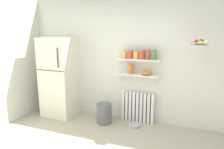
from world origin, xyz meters
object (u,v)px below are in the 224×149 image
(storage_jar_2, at_px, (136,55))
(shelf_bowl, at_px, (146,73))
(refrigerator, at_px, (60,77))
(pet_food_bowl, at_px, (134,126))
(storage_jar_5, at_px, (154,54))
(trash_bin, at_px, (104,113))
(storage_jar_0, at_px, (124,54))
(hanging_fruit_basket, at_px, (200,43))
(radiator, at_px, (138,107))
(storage_jar_1, at_px, (130,54))
(storage_jar_3, at_px, (142,54))
(vase, at_px, (131,69))
(storage_jar_4, at_px, (148,54))

(storage_jar_2, distance_m, shelf_bowl, 0.42)
(storage_jar_2, bearing_deg, shelf_bowl, 0.00)
(refrigerator, xyz_separation_m, pet_food_bowl, (1.75, -0.04, -0.85))
(storage_jar_5, height_order, trash_bin, storage_jar_5)
(storage_jar_0, bearing_deg, hanging_fruit_basket, -10.16)
(radiator, distance_m, storage_jar_1, 1.13)
(radiator, xyz_separation_m, pet_food_bowl, (0.00, -0.29, -0.29))
(hanging_fruit_basket, bearing_deg, storage_jar_3, 166.41)
(radiator, relative_size, vase, 3.23)
(storage_jar_1, bearing_deg, storage_jar_4, 0.00)
(storage_jar_4, bearing_deg, storage_jar_3, 180.00)
(storage_jar_4, height_order, hanging_fruit_basket, hanging_fruit_basket)
(refrigerator, bearing_deg, storage_jar_3, 6.72)
(radiator, height_order, storage_jar_5, storage_jar_5)
(storage_jar_2, height_order, storage_jar_3, storage_jar_3)
(refrigerator, height_order, trash_bin, refrigerator)
(storage_jar_0, bearing_deg, radiator, 5.66)
(radiator, height_order, pet_food_bowl, radiator)
(storage_jar_1, distance_m, storage_jar_4, 0.36)
(storage_jar_5, xyz_separation_m, vase, (-0.47, 0.00, -0.31))
(storage_jar_5, distance_m, pet_food_bowl, 1.48)
(storage_jar_2, height_order, storage_jar_4, storage_jar_4)
(storage_jar_2, distance_m, trash_bin, 1.38)
(storage_jar_2, bearing_deg, storage_jar_5, 0.00)
(storage_jar_1, distance_m, shelf_bowl, 0.50)
(storage_jar_2, relative_size, hanging_fruit_basket, 0.49)
(pet_food_bowl, bearing_deg, storage_jar_0, 139.96)
(radiator, relative_size, storage_jar_2, 4.08)
(storage_jar_4, relative_size, trash_bin, 0.50)
(storage_jar_5, height_order, shelf_bowl, storage_jar_5)
(storage_jar_1, bearing_deg, pet_food_bowl, -54.42)
(storage_jar_2, bearing_deg, radiator, 26.37)
(storage_jar_5, bearing_deg, radiator, 174.34)
(storage_jar_1, bearing_deg, storage_jar_0, 180.00)
(storage_jar_5, bearing_deg, pet_food_bowl, -139.80)
(storage_jar_2, xyz_separation_m, vase, (-0.10, 0.00, -0.29))
(refrigerator, height_order, hanging_fruit_basket, hanging_fruit_basket)
(radiator, relative_size, storage_jar_0, 3.86)
(storage_jar_1, distance_m, storage_jar_3, 0.24)
(storage_jar_5, distance_m, trash_bin, 1.58)
(refrigerator, relative_size, storage_jar_1, 9.69)
(storage_jar_1, xyz_separation_m, storage_jar_5, (0.48, 0.00, 0.02))
(storage_jar_3, relative_size, storage_jar_5, 0.90)
(refrigerator, relative_size, storage_jar_2, 10.48)
(storage_jar_3, xyz_separation_m, hanging_fruit_basket, (1.04, -0.25, 0.26))
(radiator, xyz_separation_m, storage_jar_3, (0.06, -0.03, 1.12))
(storage_jar_0, distance_m, vase, 0.32)
(radiator, height_order, storage_jar_1, storage_jar_1)
(storage_jar_0, bearing_deg, shelf_bowl, 0.00)
(radiator, bearing_deg, vase, -169.69)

